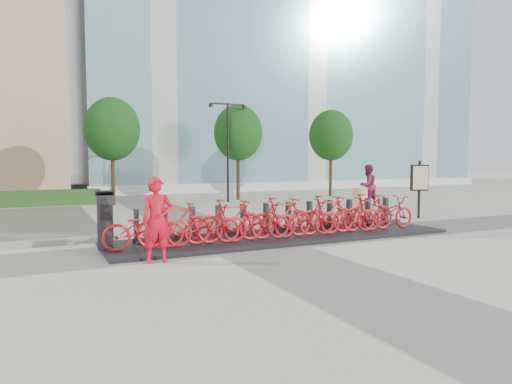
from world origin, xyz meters
name	(u,v)px	position (x,y,z in m)	size (l,w,h in m)	color
ground	(246,244)	(0.00, 0.00, 0.00)	(120.00, 120.00, 0.00)	#B1B2A3
glass_building	(268,48)	(14.00, 26.00, 12.00)	(32.00, 16.00, 24.00)	slate
hedge_b	(32,198)	(-5.00, 13.20, 0.35)	(6.00, 1.20, 0.70)	#245F19
tree_1	(112,129)	(-1.50, 12.00, 3.59)	(2.60, 2.60, 5.10)	#422A15
tree_2	(238,133)	(5.00, 12.00, 3.59)	(2.60, 2.60, 5.10)	#422A15
tree_3	(331,135)	(11.00, 12.00, 3.59)	(2.60, 2.60, 5.10)	#422A15
streetlamp	(228,140)	(4.00, 11.00, 3.13)	(2.00, 0.20, 5.00)	black
dock_pad	(285,237)	(1.30, 0.30, 0.04)	(9.60, 2.40, 0.08)	black
dock_rail_posts	(279,218)	(1.36, 0.77, 0.51)	(8.02, 0.50, 0.85)	#26262B
bike_0	(144,228)	(-2.60, -0.05, 0.57)	(0.65, 1.87, 0.98)	red
bike_1	(175,224)	(-1.88, -0.05, 0.63)	(0.51, 1.82, 1.09)	red
bike_2	(204,224)	(-1.16, -0.05, 0.57)	(0.65, 1.87, 0.98)	red
bike_3	(231,221)	(-0.44, -0.05, 0.63)	(0.51, 1.82, 1.09)	red
bike_4	(257,221)	(0.28, -0.05, 0.57)	(0.65, 1.87, 0.98)	red
bike_5	(282,217)	(1.00, -0.05, 0.63)	(0.51, 1.82, 1.09)	red
bike_6	(305,218)	(1.72, -0.05, 0.57)	(0.65, 1.87, 0.98)	red
bike_7	(327,215)	(2.44, -0.05, 0.63)	(0.51, 1.82, 1.09)	red
bike_8	(348,215)	(3.16, -0.05, 0.57)	(0.65, 1.87, 0.98)	red
bike_9	(368,212)	(3.88, -0.05, 0.63)	(0.51, 1.82, 1.09)	red
bike_10	(387,213)	(4.60, -0.05, 0.57)	(0.65, 1.87, 0.98)	red
kiosk	(105,221)	(-3.39, 0.37, 0.74)	(0.47, 0.41, 1.37)	#26262B
worker_red	(157,220)	(-2.55, -1.13, 0.89)	(0.65, 0.43, 1.78)	red
pedestrian	(368,186)	(8.94, 6.12, 0.97)	(0.94, 0.73, 1.93)	maroon
construction_barrel	(360,202)	(6.32, 3.39, 0.54)	(0.56, 0.56, 1.08)	orange
map_sign	(419,180)	(7.84, 1.90, 1.40)	(0.69, 0.27, 2.11)	black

